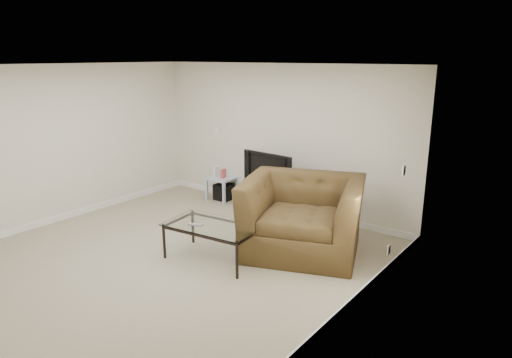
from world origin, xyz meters
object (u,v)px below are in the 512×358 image
Objects in this scene: subwoofer at (224,192)px; recliner at (303,204)px; tv_stand at (272,200)px; side_table at (222,188)px; television at (271,169)px; coffee_table at (213,242)px.

subwoofer is 2.68m from recliner.
tv_stand is 1.22m from subwoofer.
tv_stand is 1.41× the size of side_table.
recliner is at bearing -33.51° from television.
recliner is at bearing 49.66° from coffee_table.
television reaches higher than subwoofer.
recliner reaches higher than side_table.
side_table is at bearing 175.53° from tv_stand.
side_table is 2.59m from coffee_table.
side_table is (-1.23, 0.13, -0.05)m from tv_stand.
subwoofer is (-1.21, 0.15, -0.11)m from tv_stand.
tv_stand is 0.70× the size of television.
coffee_table is at bearing -76.68° from tv_stand.
recliner is (2.39, -1.10, 0.53)m from subwoofer.
television is 1.51m from recliner.
side_table is (-1.23, 0.16, -0.60)m from television.
coffee_table reaches higher than side_table.
recliner reaches higher than television.
recliner is (1.19, -0.92, -0.12)m from television.
side_table is 0.07m from subwoofer.
coffee_table is (0.39, -1.89, -0.02)m from tv_stand.
tv_stand reaches higher than coffee_table.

